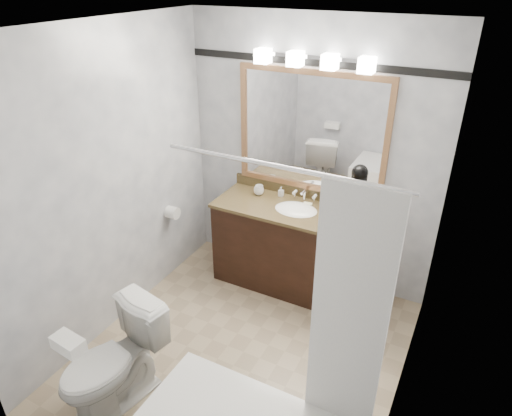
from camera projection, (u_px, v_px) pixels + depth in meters
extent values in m
cube|color=tan|center=(243.00, 352.00, 3.75)|extent=(2.40, 2.60, 0.01)
cube|color=white|center=(238.00, 27.00, 2.58)|extent=(2.40, 2.60, 0.01)
cube|color=silver|center=(310.00, 158.00, 4.19)|extent=(2.40, 0.01, 2.50)
cube|color=silver|center=(106.00, 341.00, 2.14)|extent=(2.40, 0.01, 2.50)
cube|color=silver|center=(110.00, 186.00, 3.66)|extent=(0.01, 2.60, 2.50)
cube|color=silver|center=(420.00, 266.00, 2.67)|extent=(0.01, 2.60, 2.50)
cube|color=black|center=(294.00, 250.00, 4.35)|extent=(1.50, 0.55, 0.82)
cube|color=olive|center=(296.00, 211.00, 4.15)|extent=(1.53, 0.58, 0.03)
cube|color=olive|center=(307.00, 193.00, 4.34)|extent=(1.53, 0.03, 0.10)
ellipsoid|color=white|center=(296.00, 212.00, 4.16)|extent=(0.44, 0.34, 0.14)
cube|color=#AD784E|center=(314.00, 72.00, 3.80)|extent=(1.40, 0.04, 0.05)
cube|color=#AD784E|center=(308.00, 186.00, 4.30)|extent=(1.40, 0.04, 0.05)
cube|color=#AD784E|center=(244.00, 122.00, 4.33)|extent=(0.05, 0.04, 1.00)
cube|color=#AD784E|center=(387.00, 145.00, 3.78)|extent=(0.05, 0.04, 1.00)
cube|color=white|center=(311.00, 132.00, 4.05)|extent=(1.30, 0.01, 1.00)
cube|color=silver|center=(315.00, 57.00, 3.74)|extent=(0.90, 0.05, 0.03)
cube|color=white|center=(263.00, 56.00, 3.89)|extent=(0.12, 0.12, 0.12)
cube|color=white|center=(295.00, 59.00, 3.77)|extent=(0.12, 0.12, 0.12)
cube|color=white|center=(330.00, 62.00, 3.65)|extent=(0.12, 0.12, 0.12)
cube|color=white|center=(367.00, 65.00, 3.53)|extent=(0.12, 0.12, 0.12)
cube|color=black|center=(315.00, 63.00, 3.78)|extent=(2.40, 0.01, 0.06)
cylinder|color=silver|center=(280.00, 167.00, 2.20)|extent=(1.30, 0.02, 0.02)
cube|color=white|center=(349.00, 319.00, 2.38)|extent=(0.40, 0.04, 1.55)
cylinder|color=white|center=(173.00, 213.00, 4.41)|extent=(0.11, 0.12, 0.12)
imported|color=white|center=(112.00, 363.00, 3.14)|extent=(0.58, 0.83, 0.77)
cube|color=white|center=(68.00, 344.00, 2.72)|extent=(0.22, 0.13, 0.08)
cylinder|color=black|center=(341.00, 219.00, 3.96)|extent=(0.18, 0.18, 0.02)
cylinder|color=black|center=(344.00, 204.00, 3.95)|extent=(0.15, 0.15, 0.26)
sphere|color=black|center=(346.00, 190.00, 3.89)|extent=(0.15, 0.15, 0.15)
cube|color=black|center=(342.00, 199.00, 3.85)|extent=(0.10, 0.10, 0.05)
cylinder|color=silver|center=(340.00, 217.00, 3.93)|extent=(0.06, 0.06, 0.06)
imported|color=white|center=(259.00, 191.00, 4.40)|extent=(0.13, 0.13, 0.08)
imported|color=white|center=(259.00, 189.00, 4.45)|extent=(0.09, 0.09, 0.07)
imported|color=white|center=(281.00, 192.00, 4.37)|extent=(0.05, 0.05, 0.09)
cube|color=beige|center=(308.00, 204.00, 4.21)|extent=(0.08, 0.05, 0.02)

